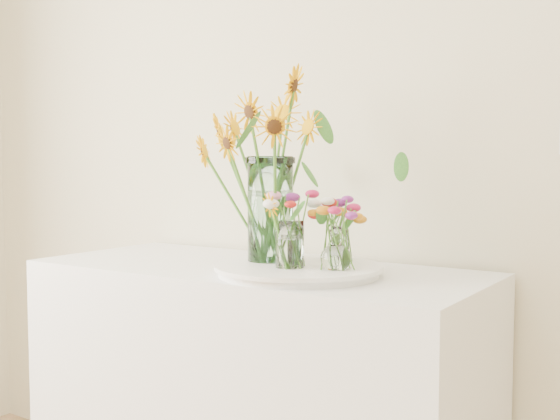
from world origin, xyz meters
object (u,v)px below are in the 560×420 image
object	(u,v)px
small_vase_b	(336,249)
small_vase_c	(339,247)
mason_jar	(270,210)
small_vase_a	(290,245)
counter	(256,410)
tray	(299,271)

from	to	relation	value
small_vase_b	small_vase_c	bearing A→B (deg)	115.13
mason_jar	small_vase_a	size ratio (longest dim) A/B	2.32
mason_jar	small_vase_c	bearing A→B (deg)	23.24
small_vase_b	counter	bearing A→B (deg)	165.08
mason_jar	small_vase_c	size ratio (longest dim) A/B	3.09
small_vase_a	tray	bearing A→B (deg)	96.94
counter	tray	xyz separation A→B (m)	(0.20, -0.07, 0.46)
small_vase_a	small_vase_b	xyz separation A→B (m)	(0.12, 0.04, -0.01)
mason_jar	small_vase_c	distance (m)	0.23
mason_jar	small_vase_a	xyz separation A→B (m)	(0.12, -0.08, -0.09)
counter	tray	size ratio (longest dim) A/B	3.10
counter	tray	distance (m)	0.51
counter	tray	world-z (taller)	tray
counter	small_vase_c	size ratio (longest dim) A/B	13.91
small_vase_a	small_vase_c	bearing A→B (deg)	67.87
small_vase_a	small_vase_c	size ratio (longest dim) A/B	1.33
counter	small_vase_a	xyz separation A→B (m)	(0.20, -0.13, 0.54)
small_vase_b	tray	bearing A→B (deg)	172.44
mason_jar	small_vase_b	size ratio (longest dim) A/B	2.56
tray	mason_jar	xyz separation A→B (m)	(-0.11, 0.02, 0.17)
counter	small_vase_b	world-z (taller)	small_vase_b
counter	mason_jar	world-z (taller)	mason_jar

